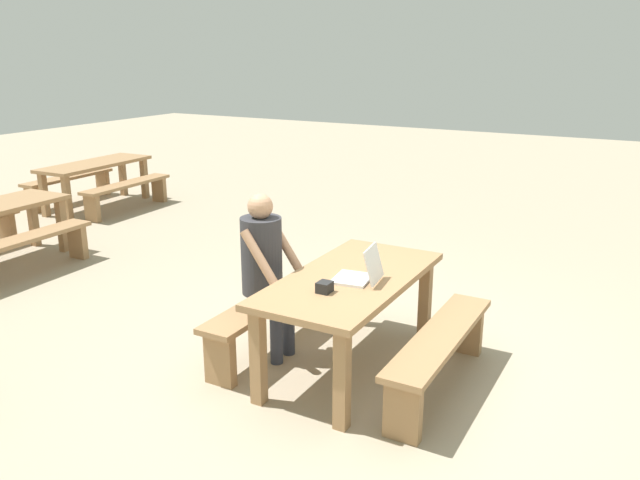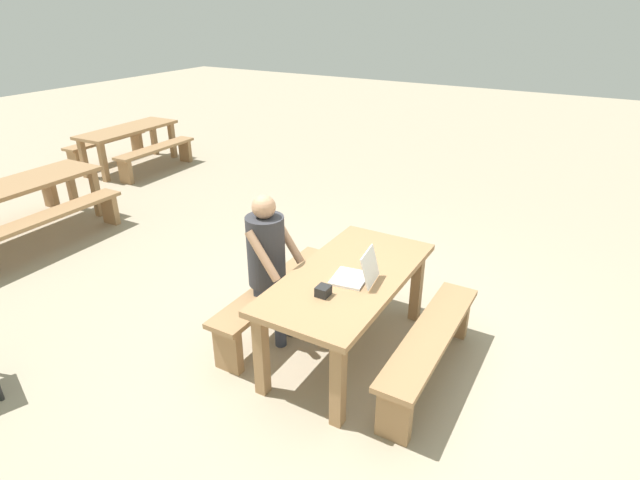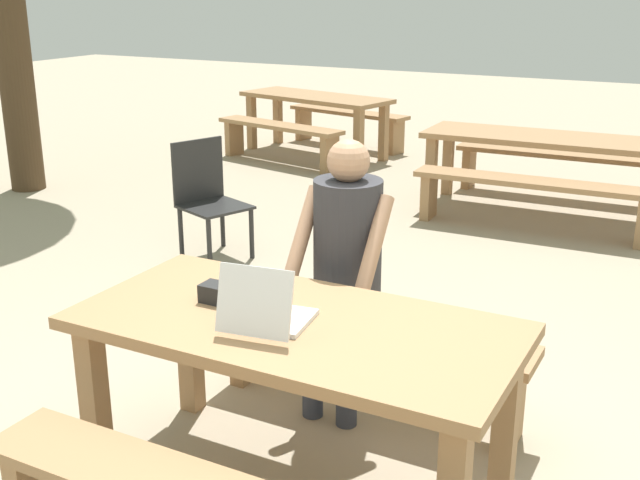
{
  "view_description": "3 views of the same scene",
  "coord_description": "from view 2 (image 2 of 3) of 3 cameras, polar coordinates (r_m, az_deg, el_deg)",
  "views": [
    {
      "loc": [
        -4.01,
        -1.96,
        2.38
      ],
      "look_at": [
        -0.02,
        0.25,
        1.0
      ],
      "focal_mm": 35.73,
      "sensor_mm": 36.0,
      "label": 1
    },
    {
      "loc": [
        -3.18,
        -1.58,
        2.74
      ],
      "look_at": [
        -0.02,
        0.25,
        1.0
      ],
      "focal_mm": 28.56,
      "sensor_mm": 36.0,
      "label": 2
    },
    {
      "loc": [
        1.39,
        -2.44,
        2.0
      ],
      "look_at": [
        -0.02,
        0.25,
        1.0
      ],
      "focal_mm": 44.51,
      "sensor_mm": 36.0,
      "label": 3
    }
  ],
  "objects": [
    {
      "name": "ground_plane",
      "position": [
        4.48,
        2.97,
        -12.26
      ],
      "size": [
        30.0,
        30.0,
        0.0
      ],
      "primitive_type": "plane",
      "color": "tan"
    },
    {
      "name": "picnic_table_front",
      "position": [
        4.12,
        3.17,
        -5.21
      ],
      "size": [
        1.73,
        0.85,
        0.75
      ],
      "color": "#9E754C",
      "rests_on": "ground"
    },
    {
      "name": "bench_near",
      "position": [
        4.08,
        12.21,
        -11.38
      ],
      "size": [
        1.58,
        0.3,
        0.45
      ],
      "color": "#9E754C",
      "rests_on": "ground"
    },
    {
      "name": "bench_far",
      "position": [
        4.6,
        -4.91,
        -6.22
      ],
      "size": [
        1.58,
        0.3,
        0.45
      ],
      "color": "#9E754C",
      "rests_on": "ground"
    },
    {
      "name": "laptop",
      "position": [
        3.94,
        4.26,
        -3.79
      ],
      "size": [
        0.33,
        0.37,
        0.27
      ],
      "rotation": [
        0.0,
        0.0,
        3.28
      ],
      "color": "white",
      "rests_on": "picnic_table_front"
    },
    {
      "name": "small_pouch",
      "position": [
        3.76,
        0.36,
        -5.74
      ],
      "size": [
        0.11,
        0.09,
        0.08
      ],
      "color": "black",
      "rests_on": "picnic_table_front"
    },
    {
      "name": "person_seated",
      "position": [
        4.28,
        -5.7,
        -2.0
      ],
      "size": [
        0.43,
        0.42,
        1.33
      ],
      "color": "#333847",
      "rests_on": "ground"
    },
    {
      "name": "picnic_table_rear",
      "position": [
        7.26,
        -31.39,
        4.49
      ],
      "size": [
        2.2,
        0.76,
        0.7
      ],
      "rotation": [
        0.0,
        0.0,
        0.02
      ],
      "color": "#9E754C",
      "rests_on": "ground"
    },
    {
      "name": "bench_rear_south",
      "position": [
        6.84,
        -28.19,
        1.72
      ],
      "size": [
        1.97,
        0.35,
        0.44
      ],
      "rotation": [
        0.0,
        0.0,
        0.02
      ],
      "color": "#9E754C",
      "rests_on": "ground"
    },
    {
      "name": "picnic_table_distant",
      "position": [
        9.72,
        -20.69,
        11.01
      ],
      "size": [
        1.83,
        0.74,
        0.7
      ],
      "rotation": [
        0.0,
        0.0,
        0.04
      ],
      "color": "#9E754C",
      "rests_on": "ground"
    },
    {
      "name": "bench_distant_south",
      "position": [
        9.35,
        -17.87,
        9.23
      ],
      "size": [
        1.64,
        0.36,
        0.44
      ],
      "rotation": [
        0.0,
        0.0,
        0.04
      ],
      "color": "#9E754C",
      "rests_on": "ground"
    },
    {
      "name": "bench_distant_north",
      "position": [
        10.24,
        -22.81,
        9.81
      ],
      "size": [
        1.64,
        0.36,
        0.44
      ],
      "rotation": [
        0.0,
        0.0,
        0.04
      ],
      "color": "#9E754C",
      "rests_on": "ground"
    }
  ]
}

